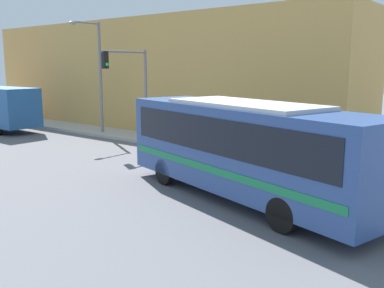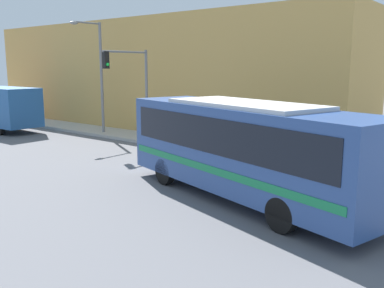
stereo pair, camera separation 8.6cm
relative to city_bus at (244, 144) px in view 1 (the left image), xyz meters
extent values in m
plane|color=slate|center=(0.82, -1.68, -1.91)|extent=(120.00, 120.00, 0.00)
cube|color=#B7B2A8|center=(6.61, 18.32, -1.82)|extent=(2.58, 70.00, 0.18)
cube|color=tan|center=(10.90, 14.53, 1.90)|extent=(6.00, 30.44, 7.62)
cube|color=#2D4C8C|center=(0.00, 0.00, -0.11)|extent=(5.19, 10.47, 2.76)
cube|color=black|center=(0.00, 0.00, 0.39)|extent=(5.01, 9.70, 1.15)
cube|color=#197F4C|center=(0.00, 0.00, -0.71)|extent=(5.12, 10.09, 0.24)
cube|color=silver|center=(0.00, 0.00, 1.32)|extent=(3.76, 6.01, 0.16)
cylinder|color=black|center=(1.94, 2.73, -1.41)|extent=(0.54, 1.04, 1.00)
cylinder|color=black|center=(-0.23, 3.34, -1.41)|extent=(0.54, 1.04, 1.00)
cylinder|color=black|center=(0.33, -3.00, -1.41)|extent=(0.54, 1.04, 1.00)
cylinder|color=black|center=(-1.84, -2.39, -1.41)|extent=(0.54, 1.04, 1.00)
cube|color=#265999|center=(2.87, 20.82, -0.17)|extent=(2.43, 5.29, 2.58)
cylinder|color=red|center=(5.92, 0.62, -1.46)|extent=(0.27, 0.27, 0.55)
sphere|color=red|center=(5.92, 0.62, -1.10)|extent=(0.26, 0.26, 0.26)
cylinder|color=red|center=(5.92, 0.47, -1.43)|extent=(0.12, 0.16, 0.12)
cylinder|color=slate|center=(6.07, 10.48, 0.87)|extent=(0.16, 0.16, 5.20)
cylinder|color=slate|center=(4.47, 10.48, 3.32)|extent=(3.20, 0.11, 0.11)
cube|color=black|center=(3.07, 10.48, 2.87)|extent=(0.30, 0.24, 0.90)
sphere|color=#19D83F|center=(3.07, 10.34, 2.64)|extent=(0.18, 0.18, 0.18)
cylinder|color=slate|center=(6.17, 14.64, 1.77)|extent=(0.18, 0.18, 7.01)
cylinder|color=slate|center=(5.19, 14.64, 5.17)|extent=(1.96, 0.11, 0.11)
ellipsoid|color=gray|center=(4.21, 14.64, 5.09)|extent=(0.56, 0.28, 0.20)
cylinder|color=slate|center=(6.34, 2.51, -1.33)|extent=(0.28, 0.28, 0.80)
cylinder|color=#B22D33|center=(6.34, 2.51, -0.60)|extent=(0.34, 0.34, 0.67)
sphere|color=tan|center=(6.34, 2.51, -0.15)|extent=(0.22, 0.22, 0.22)
camera|label=1|loc=(-12.02, -7.33, 2.56)|focal=40.00mm
camera|label=2|loc=(-11.97, -7.40, 2.56)|focal=40.00mm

